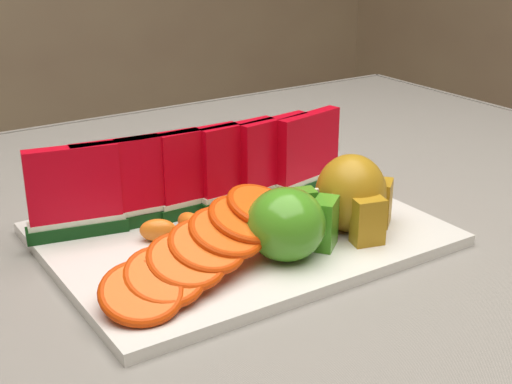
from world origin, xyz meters
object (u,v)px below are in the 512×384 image
(pear_cluster, at_px, (354,196))
(side_plate, at_px, (278,142))
(apple_cluster, at_px, (290,223))
(platter, at_px, (240,234))

(pear_cluster, height_order, side_plate, pear_cluster)
(pear_cluster, xyz_separation_m, side_plate, (0.12, 0.32, -0.05))
(side_plate, bearing_deg, apple_cluster, -123.21)
(platter, height_order, side_plate, platter)
(platter, distance_m, pear_cluster, 0.13)
(apple_cluster, bearing_deg, pear_cluster, 7.43)
(platter, height_order, apple_cluster, apple_cluster)
(pear_cluster, distance_m, side_plate, 0.34)
(apple_cluster, height_order, side_plate, apple_cluster)
(pear_cluster, relative_size, side_plate, 0.43)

